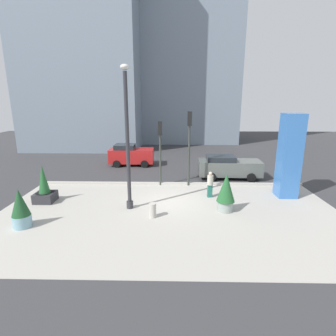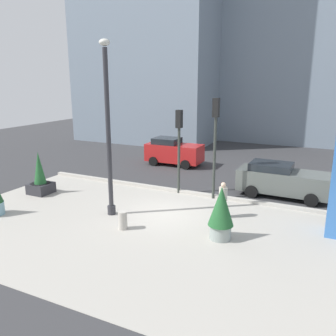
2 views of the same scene
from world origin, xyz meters
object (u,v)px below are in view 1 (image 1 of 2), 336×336
Objects in this scene: art_pillar_blue at (289,156)px; concrete_bollard at (153,210)px; potted_plant_near_right at (44,188)px; car_passing_lane at (228,167)px; car_curb_east at (131,155)px; traffic_light_corner at (160,143)px; lamp_post at (128,143)px; potted_plant_mid_plaza at (226,192)px; pedestrian_crossing at (210,183)px; potted_plant_near_left at (20,209)px; traffic_light_far_side at (189,137)px.

art_pillar_blue reaches higher than concrete_bollard.
potted_plant_near_right is 0.48× the size of car_passing_lane.
concrete_bollard is 11.15m from car_curb_east.
lamp_post is at bearing -109.89° from traffic_light_corner.
car_passing_lane is at bearing 42.09° from lamp_post.
pedestrian_crossing is (-0.55, 2.05, -0.20)m from potted_plant_mid_plaza.
pedestrian_crossing is (3.24, 2.90, 0.51)m from concrete_bollard.
car_curb_east is (3.22, 11.95, 0.02)m from potted_plant_near_left.
traffic_light_far_side is (1.93, -0.03, 0.38)m from traffic_light_corner.
potted_plant_near_left is 13.77m from car_passing_lane.
art_pillar_blue reaches higher than car_passing_lane.
pedestrian_crossing is at bearing 41.87° from concrete_bollard.
concrete_bollard is 0.15× the size of traffic_light_far_side.
traffic_light_far_side is at bearing -149.44° from car_passing_lane.
car_passing_lane is (1.35, 6.12, -0.22)m from potted_plant_mid_plaza.
art_pillar_blue is 13.16m from car_curb_east.
car_curb_east reaches higher than car_passing_lane.
potted_plant_mid_plaza is 5.97m from traffic_light_corner.
art_pillar_blue is at bearing 12.67° from lamp_post.
art_pillar_blue is 1.28× the size of car_curb_east.
concrete_bollard is 0.47× the size of pedestrian_crossing.
car_curb_east is at bearing 123.33° from potted_plant_mid_plaza.
art_pillar_blue is at bearing 4.94° from potted_plant_near_right.
potted_plant_mid_plaza is at bearing 12.65° from concrete_bollard.
lamp_post is 1.48× the size of art_pillar_blue.
car_curb_east is (-2.90, 5.60, -2.02)m from traffic_light_corner.
potted_plant_mid_plaza is at bearing -75.11° from pedestrian_crossing.
lamp_post reaches higher than car_curb_east.
lamp_post is 1.70× the size of traffic_light_corner.
art_pillar_blue reaches higher than pedestrian_crossing.
lamp_post is 10.12m from car_curb_east.
pedestrian_crossing is (9.21, 4.06, -0.04)m from potted_plant_near_left.
potted_plant_mid_plaza is 2.13m from pedestrian_crossing.
art_pillar_blue is 6.66× the size of concrete_bollard.
art_pillar_blue is at bearing -14.38° from traffic_light_corner.
traffic_light_corner reaches higher than potted_plant_mid_plaza.
concrete_bollard is 5.80m from traffic_light_corner.
potted_plant_mid_plaza reaches higher than potted_plant_near_left.
traffic_light_far_side is (3.39, 4.02, -0.28)m from lamp_post.
pedestrian_crossing is at bearing -114.99° from car_passing_lane.
traffic_light_far_side is 1.28× the size of car_curb_east.
pedestrian_crossing is (9.61, 0.93, 0.06)m from potted_plant_near_right.
concrete_bollard is at bearing -75.68° from car_curb_east.
car_curb_east is 0.85× the size of car_passing_lane.
traffic_light_far_side is 3.53m from pedestrian_crossing.
potted_plant_near_left is at bearing -105.08° from car_curb_east.
potted_plant_near_right is (-14.25, -1.23, -1.67)m from art_pillar_blue.
potted_plant_mid_plaza is at bearing -68.28° from traffic_light_far_side.
lamp_post is at bearing -167.33° from art_pillar_blue.
traffic_light_far_side is (8.44, 3.19, 2.51)m from potted_plant_near_right.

